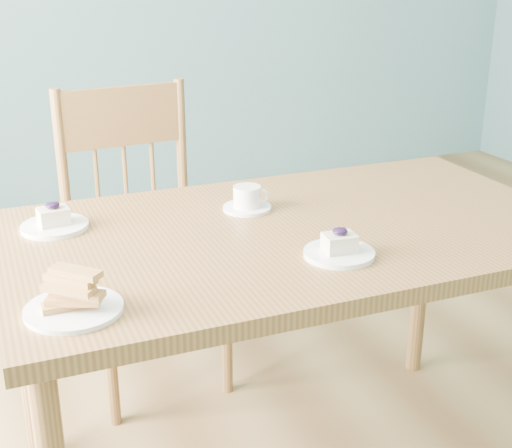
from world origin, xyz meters
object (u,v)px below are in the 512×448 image
Objects in this scene: coffee_cup at (247,200)px; biscotti_plate at (73,298)px; cheesecake_plate_near at (339,249)px; dining_chair at (142,239)px; dining_table at (293,255)px; cheesecake_plate_far at (54,222)px.

coffee_cup is 0.68× the size of biscotti_plate.
coffee_cup is at bearing 101.55° from cheesecake_plate_near.
dining_chair is at bearing 126.75° from coffee_cup.
dining_chair is at bearing 108.99° from dining_table.
cheesecake_plate_far is at bearing 86.63° from biscotti_plate.
dining_table is 0.20m from coffee_cup.
dining_chair reaches higher than biscotti_plate.
cheesecake_plate_near reaches higher than dining_table.
dining_table is 8.95× the size of cheesecake_plate_near.
coffee_cup is 0.67m from biscotti_plate.
coffee_cup is (0.50, -0.05, 0.01)m from cheesecake_plate_far.
coffee_cup is at bearing 110.70° from dining_table.
dining_table is 1.43× the size of dining_chair.
dining_chair is 0.62m from coffee_cup.
dining_chair is at bearing 69.32° from biscotti_plate.
cheesecake_plate_near is at bearing -79.06° from dining_chair.
coffee_cup is at bearing -6.07° from cheesecake_plate_far.
cheesecake_plate_near is 0.38m from coffee_cup.
cheesecake_plate_far is 0.50m from coffee_cup.
cheesecake_plate_far reaches higher than cheesecake_plate_near.
dining_chair reaches higher than coffee_cup.
cheesecake_plate_far reaches higher than dining_table.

